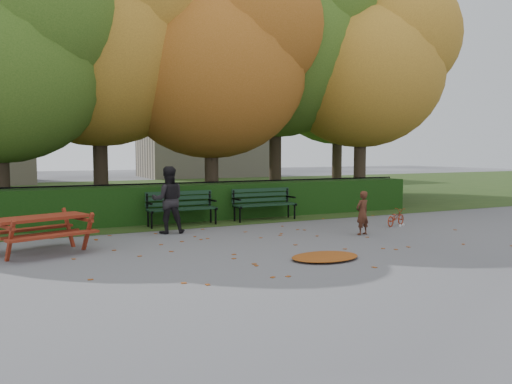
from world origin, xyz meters
name	(u,v)px	position (x,y,z in m)	size (l,w,h in m)	color
ground	(297,245)	(0.00, 0.00, 0.00)	(90.00, 90.00, 0.00)	slate
grass_strip	(141,194)	(0.00, 14.00, 0.01)	(90.00, 90.00, 0.00)	#203712
building_right	(202,99)	(8.00, 28.00, 6.00)	(9.00, 6.00, 12.00)	#A29681
hedge	(217,201)	(0.00, 4.50, 0.50)	(13.00, 0.90, 1.00)	black
iron_fence	(207,198)	(0.00, 5.30, 0.54)	(14.00, 0.04, 1.02)	black
tree_a	(9,49)	(-5.19, 5.58, 4.52)	(5.88, 5.60, 7.48)	#33271C
tree_b	(111,34)	(-2.44, 6.75, 5.40)	(6.72, 6.40, 8.79)	#33271C
tree_c	(224,58)	(0.83, 5.96, 4.82)	(6.30, 6.00, 8.00)	#33271C
tree_d	(288,38)	(3.88, 7.23, 5.98)	(7.14, 6.80, 9.58)	#33271C
tree_e	(373,63)	(6.52, 5.77, 5.08)	(6.09, 5.80, 8.16)	#33271C
tree_g	(347,74)	(8.33, 9.76, 5.37)	(6.30, 6.00, 8.55)	#33271C
bench_left	(181,205)	(-1.30, 3.70, 0.52)	(1.80, 0.57, 0.88)	black
bench_right	(263,201)	(1.10, 3.70, 0.52)	(1.80, 0.57, 0.88)	black
picnic_table	(41,225)	(-4.75, 1.35, 0.55)	(2.00, 1.80, 0.80)	maroon
leaf_pile	(325,257)	(-0.24, -1.40, 0.04)	(1.28, 0.89, 0.09)	#66300D
leaf_scatter	(289,242)	(0.00, 0.30, 0.01)	(9.00, 5.70, 0.01)	#66300D
child	(362,213)	(2.00, 0.43, 0.51)	(0.37, 0.24, 1.01)	#452216
adult	(168,200)	(-1.96, 2.60, 0.79)	(0.76, 0.60, 1.57)	black
bicycle	(396,217)	(3.65, 1.17, 0.22)	(0.29, 0.83, 0.44)	maroon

